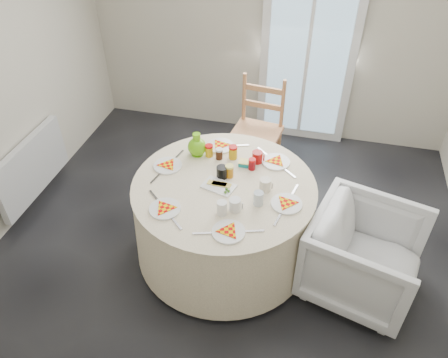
% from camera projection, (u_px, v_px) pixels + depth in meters
% --- Properties ---
extents(floor, '(4.00, 4.00, 0.00)m').
position_uv_depth(floor, '(227.00, 248.00, 3.83)').
color(floor, black).
rests_on(floor, ground).
extents(wall_back, '(4.00, 0.02, 2.60)m').
position_uv_depth(wall_back, '(273.00, 21.00, 4.51)').
color(wall_back, '#BCB5A3').
rests_on(wall_back, floor).
extents(glass_door, '(1.00, 0.08, 2.10)m').
position_uv_depth(glass_door, '(309.00, 50.00, 4.55)').
color(glass_door, silver).
rests_on(glass_door, floor).
extents(radiator, '(0.07, 1.00, 0.55)m').
position_uv_depth(radiator, '(32.00, 168.00, 4.10)').
color(radiator, silver).
rests_on(radiator, floor).
extents(table, '(1.46, 1.46, 0.74)m').
position_uv_depth(table, '(224.00, 219.00, 3.57)').
color(table, '#FDEBC1').
rests_on(table, floor).
extents(wooden_chair, '(0.52, 0.50, 1.04)m').
position_uv_depth(wooden_chair, '(256.00, 136.00, 4.35)').
color(wooden_chair, '#C47653').
rests_on(wooden_chair, floor).
extents(armchair, '(0.91, 0.95, 0.80)m').
position_uv_depth(armchair, '(365.00, 254.00, 3.26)').
color(armchair, silver).
rests_on(armchair, floor).
extents(place_settings, '(1.56, 1.56, 0.02)m').
position_uv_depth(place_settings, '(224.00, 182.00, 3.32)').
color(place_settings, silver).
rests_on(place_settings, table).
extents(jar_cluster, '(0.48, 0.38, 0.13)m').
position_uv_depth(jar_cluster, '(229.00, 155.00, 3.51)').
color(jar_cluster, '#AC4E0F').
rests_on(jar_cluster, table).
extents(butter_tub, '(0.11, 0.08, 0.04)m').
position_uv_depth(butter_tub, '(245.00, 161.00, 3.50)').
color(butter_tub, '#0D7785').
rests_on(butter_tub, table).
extents(green_pitcher, '(0.19, 0.19, 0.20)m').
position_uv_depth(green_pitcher, '(197.00, 142.00, 3.56)').
color(green_pitcher, '#62BB0F').
rests_on(green_pitcher, table).
extents(cheese_platter, '(0.28, 0.22, 0.03)m').
position_uv_depth(cheese_platter, '(219.00, 184.00, 3.30)').
color(cheese_platter, silver).
rests_on(cheese_platter, table).
extents(mugs_glasses, '(0.78, 0.78, 0.12)m').
position_uv_depth(mugs_glasses, '(241.00, 184.00, 3.24)').
color(mugs_glasses, '#A4A0A1').
rests_on(mugs_glasses, table).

